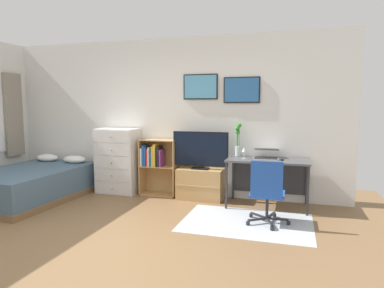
# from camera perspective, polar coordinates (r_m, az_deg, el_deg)

# --- Properties ---
(ground_plane) EXTENTS (7.20, 7.20, 0.00)m
(ground_plane) POSITION_cam_1_polar(r_m,az_deg,el_deg) (4.11, -16.52, -15.95)
(ground_plane) COLOR brown
(wall_back_with_posters) EXTENTS (6.12, 0.09, 2.70)m
(wall_back_with_posters) POSITION_cam_1_polar(r_m,az_deg,el_deg) (5.98, -3.95, 4.60)
(wall_back_with_posters) COLOR silver
(wall_back_with_posters) RESTS_ON ground_plane
(area_rug) EXTENTS (1.70, 1.20, 0.01)m
(area_rug) POSITION_cam_1_polar(r_m,az_deg,el_deg) (4.69, 9.18, -12.87)
(area_rug) COLOR #B2B7BC
(area_rug) RESTS_ON ground_plane
(bed) EXTENTS (1.47, 2.09, 0.64)m
(bed) POSITION_cam_1_polar(r_m,az_deg,el_deg) (6.27, -25.51, -6.03)
(bed) COLOR brown
(bed) RESTS_ON ground_plane
(dresser) EXTENTS (0.72, 0.46, 1.15)m
(dresser) POSITION_cam_1_polar(r_m,az_deg,el_deg) (6.17, -12.36, -2.79)
(dresser) COLOR silver
(dresser) RESTS_ON ground_plane
(bookshelf) EXTENTS (0.64, 0.30, 0.97)m
(bookshelf) POSITION_cam_1_polar(r_m,az_deg,el_deg) (5.92, -6.04, -3.08)
(bookshelf) COLOR tan
(bookshelf) RESTS_ON ground_plane
(tv_stand) EXTENTS (0.75, 0.41, 0.51)m
(tv_stand) POSITION_cam_1_polar(r_m,az_deg,el_deg) (5.67, 1.44, -6.73)
(tv_stand) COLOR tan
(tv_stand) RESTS_ON ground_plane
(television) EXTENTS (0.93, 0.16, 0.62)m
(television) POSITION_cam_1_polar(r_m,az_deg,el_deg) (5.55, 1.40, -1.07)
(television) COLOR black
(television) RESTS_ON tv_stand
(desk) EXTENTS (1.22, 0.64, 0.74)m
(desk) POSITION_cam_1_polar(r_m,az_deg,el_deg) (5.38, 12.68, -3.73)
(desk) COLOR #4C4C4F
(desk) RESTS_ON ground_plane
(office_chair) EXTENTS (0.56, 0.58, 0.86)m
(office_chair) POSITION_cam_1_polar(r_m,az_deg,el_deg) (4.51, 12.49, -7.70)
(office_chair) COLOR #232326
(office_chair) RESTS_ON ground_plane
(laptop) EXTENTS (0.38, 0.41, 0.17)m
(laptop) POSITION_cam_1_polar(r_m,az_deg,el_deg) (5.38, 12.37, -1.65)
(laptop) COLOR #B7B7BC
(laptop) RESTS_ON desk
(computer_mouse) EXTENTS (0.06, 0.10, 0.03)m
(computer_mouse) POSITION_cam_1_polar(r_m,az_deg,el_deg) (5.23, 14.86, -2.48)
(computer_mouse) COLOR #262628
(computer_mouse) RESTS_ON desk
(bamboo_vase) EXTENTS (0.10, 0.10, 0.53)m
(bamboo_vase) POSITION_cam_1_polar(r_m,az_deg,el_deg) (5.51, 7.74, 0.49)
(bamboo_vase) COLOR silver
(bamboo_vase) RESTS_ON desk
(wine_glass) EXTENTS (0.07, 0.07, 0.18)m
(wine_glass) POSITION_cam_1_polar(r_m,az_deg,el_deg) (5.24, 8.75, -1.01)
(wine_glass) COLOR silver
(wine_glass) RESTS_ON desk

